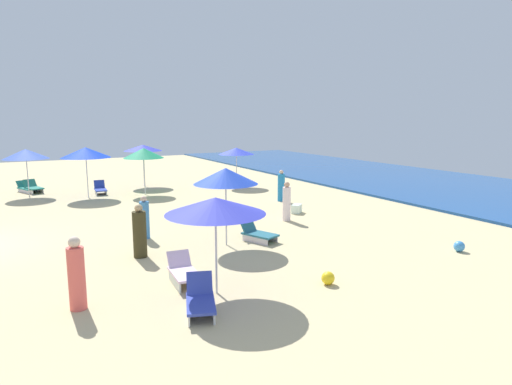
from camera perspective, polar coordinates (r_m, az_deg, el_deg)
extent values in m
cube|color=#1C4E98|center=(27.60, 25.21, 0.38)|extent=(60.00, 12.06, 0.12)
cylinder|color=silver|center=(24.30, -14.15, 2.03)|extent=(0.05, 0.05, 1.94)
cone|color=#168D5A|center=(24.18, -14.27, 4.94)|extent=(2.12, 2.12, 0.53)
cylinder|color=silver|center=(10.41, -5.15, -7.89)|extent=(0.05, 0.05, 1.91)
cone|color=#3138BE|center=(10.12, -5.24, -1.70)|extent=(2.32, 2.32, 0.39)
cube|color=silver|center=(9.63, -8.66, -14.80)|extent=(0.98, 0.37, 0.23)
cube|color=silver|center=(9.64, -5.58, -14.70)|extent=(0.98, 0.37, 0.23)
cube|color=#3748B0|center=(9.57, -7.14, -13.95)|extent=(1.26, 0.93, 0.06)
cube|color=#3748B0|center=(9.96, -7.29, -11.54)|extent=(0.47, 0.63, 0.49)
cube|color=silver|center=(11.24, -10.43, -11.12)|extent=(1.08, 0.12, 0.26)
cube|color=silver|center=(11.36, -7.86, -10.82)|extent=(1.08, 0.12, 0.26)
cube|color=white|center=(11.24, -9.16, -10.22)|extent=(1.24, 0.69, 0.06)
cube|color=white|center=(11.68, -9.90, -8.47)|extent=(0.37, 0.60, 0.41)
cylinder|color=silver|center=(14.22, -3.86, -2.88)|extent=(0.05, 0.05, 2.00)
cone|color=blue|center=(14.00, -3.92, 2.13)|extent=(2.05, 2.05, 0.51)
cube|color=silver|center=(14.60, -0.13, -6.14)|extent=(0.99, 0.43, 0.21)
cube|color=silver|center=(15.00, 1.17, -5.70)|extent=(0.99, 0.43, 0.21)
cube|color=#276777|center=(14.76, 0.53, -5.41)|extent=(1.32, 1.02, 0.06)
cube|color=#276777|center=(15.04, -1.05, -4.22)|extent=(0.51, 0.67, 0.49)
cylinder|color=silver|center=(25.82, -27.30, 1.70)|extent=(0.05, 0.05, 1.96)
cone|color=#3151B8|center=(25.70, -27.51, 4.43)|extent=(2.25, 2.25, 0.51)
cube|color=silver|center=(26.86, -27.18, 0.13)|extent=(1.03, 0.37, 0.25)
cube|color=silver|center=(27.04, -26.09, 0.27)|extent=(1.03, 0.37, 0.25)
cube|color=#227965|center=(26.93, -26.66, 0.52)|extent=(1.34, 0.99, 0.06)
cube|color=#227965|center=(27.41, -27.08, 1.06)|extent=(0.57, 0.71, 0.43)
cube|color=silver|center=(27.24, -27.76, 0.14)|extent=(1.12, 0.52, 0.19)
cube|color=silver|center=(27.45, -26.80, 0.28)|extent=(1.12, 0.52, 0.19)
cube|color=#247C71|center=(27.33, -27.30, 0.47)|extent=(1.47, 1.08, 0.06)
cube|color=#247C71|center=(27.86, -27.87, 0.97)|extent=(0.51, 0.64, 0.40)
cylinder|color=silver|center=(24.20, -20.89, 1.79)|extent=(0.05, 0.05, 2.05)
cone|color=#052ECB|center=(24.08, -21.08, 4.83)|extent=(2.45, 2.45, 0.53)
cube|color=silver|center=(25.11, -19.90, 0.00)|extent=(1.01, 0.10, 0.22)
cube|color=silver|center=(25.16, -18.80, 0.08)|extent=(1.01, 0.10, 0.22)
cube|color=#2A40A2|center=(25.11, -19.37, 0.35)|extent=(1.15, 0.63, 0.06)
cube|color=#2A40A2|center=(25.58, -19.52, 1.00)|extent=(0.30, 0.56, 0.46)
cylinder|color=silver|center=(26.29, -2.53, 2.85)|extent=(0.05, 0.05, 1.91)
cone|color=blue|center=(26.17, -2.55, 5.35)|extent=(2.11, 2.11, 0.39)
cube|color=silver|center=(27.01, -4.10, 1.20)|extent=(1.15, 0.31, 0.22)
cube|color=silver|center=(27.32, -3.26, 1.31)|extent=(1.15, 0.31, 0.22)
cube|color=#1B55A9|center=(27.14, -3.68, 1.55)|extent=(1.40, 0.88, 0.06)
cube|color=#1B55A9|center=(27.59, -4.45, 2.10)|extent=(0.41, 0.62, 0.44)
cylinder|color=silver|center=(27.27, -14.25, 3.01)|extent=(0.05, 0.05, 2.10)
cone|color=#2730BA|center=(27.16, -14.36, 5.59)|extent=(2.24, 2.24, 0.36)
cylinder|color=#ED5F56|center=(10.36, -22.07, -10.21)|extent=(0.43, 0.43, 1.38)
sphere|color=beige|center=(10.13, -22.36, -5.94)|extent=(0.25, 0.25, 0.25)
cylinder|color=#39331A|center=(13.50, -14.74, -5.24)|extent=(0.48, 0.48, 1.37)
sphere|color=tan|center=(13.32, -14.88, -1.95)|extent=(0.23, 0.23, 0.23)
cylinder|color=white|center=(17.65, 3.96, -1.48)|extent=(0.40, 0.40, 1.35)
sphere|color=tan|center=(17.52, 3.99, 1.02)|extent=(0.23, 0.23, 0.23)
cylinder|color=#237EC0|center=(21.73, 3.27, 0.64)|extent=(0.50, 0.50, 1.35)
sphere|color=beige|center=(21.62, 3.28, 2.64)|extent=(0.20, 0.20, 0.20)
cylinder|color=#3F7FBD|center=(15.51, -14.15, -3.46)|extent=(0.44, 0.44, 1.27)
sphere|color=beige|center=(15.37, -14.26, -0.81)|extent=(0.21, 0.21, 0.21)
sphere|color=yellow|center=(11.27, 9.26, -10.82)|extent=(0.33, 0.33, 0.33)
cube|color=white|center=(19.17, 5.25, -2.09)|extent=(0.62, 0.64, 0.37)
sphere|color=#4090D9|center=(15.06, 24.69, -6.31)|extent=(0.33, 0.33, 0.33)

